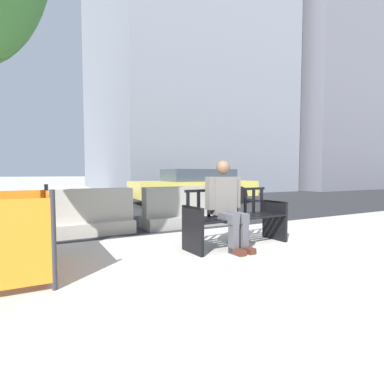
# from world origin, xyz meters

# --- Properties ---
(ground_plane) EXTENTS (200.00, 200.00, 0.00)m
(ground_plane) POSITION_xyz_m (0.00, 0.00, 0.00)
(ground_plane) COLOR #B7B2A8
(street_asphalt) EXTENTS (120.00, 12.00, 0.01)m
(street_asphalt) POSITION_xyz_m (0.00, 8.70, 0.00)
(street_asphalt) COLOR #28282B
(street_asphalt) RESTS_ON ground
(street_bench) EXTENTS (1.72, 0.64, 0.88)m
(street_bench) POSITION_xyz_m (-0.08, 1.33, 0.40)
(street_bench) COLOR black
(street_bench) RESTS_ON ground
(seated_person) EXTENTS (0.59, 0.74, 1.31)m
(seated_person) POSITION_xyz_m (-0.32, 1.26, 0.69)
(seated_person) COLOR #66605B
(seated_person) RESTS_ON ground
(jersey_barrier_centre) EXTENTS (2.00, 0.68, 0.84)m
(jersey_barrier_centre) POSITION_xyz_m (0.07, 3.21, 0.34)
(jersey_barrier_centre) COLOR gray
(jersey_barrier_centre) RESTS_ON ground
(jersey_barrier_left) EXTENTS (2.00, 0.68, 0.84)m
(jersey_barrier_left) POSITION_xyz_m (-2.18, 3.27, 0.34)
(jersey_barrier_left) COLOR #ADA89E
(jersey_barrier_left) RESTS_ON ground
(car_taxi_near) EXTENTS (4.67, 2.16, 1.26)m
(car_taxi_near) POSITION_xyz_m (2.50, 7.44, 0.66)
(car_taxi_near) COLOR #DBC64C
(car_taxi_near) RESTS_ON ground
(building_centre_right) EXTENTS (10.54, 13.31, 18.07)m
(building_centre_right) POSITION_xyz_m (6.27, 17.36, 9.04)
(building_centre_right) COLOR gray
(building_centre_right) RESTS_ON ground
(building_far_right) EXTENTS (16.07, 10.81, 25.61)m
(building_far_right) POSITION_xyz_m (20.13, 14.92, 12.80)
(building_far_right) COLOR slate
(building_far_right) RESTS_ON ground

